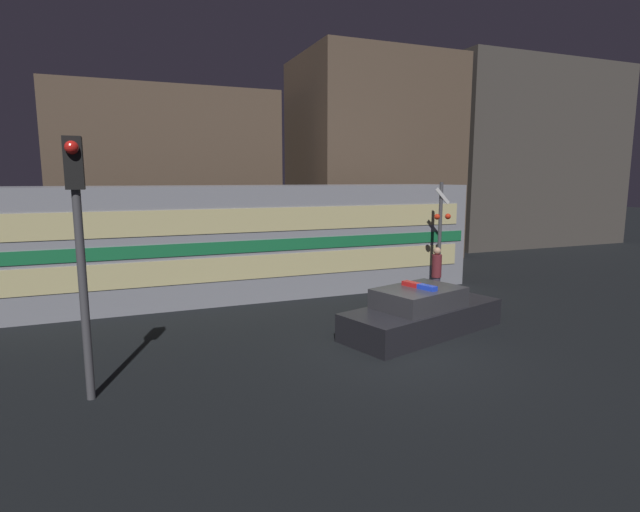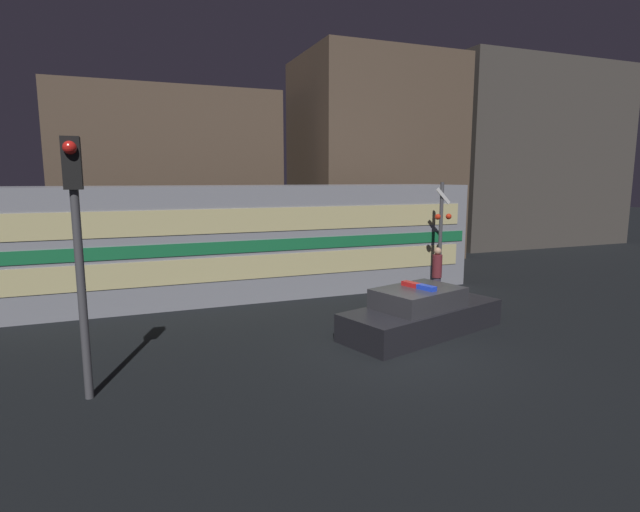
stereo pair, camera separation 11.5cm
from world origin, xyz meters
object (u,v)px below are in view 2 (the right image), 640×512
at_px(traffic_light_corner, 77,228).
at_px(pedestrian, 437,275).
at_px(crossing_signal_near, 441,233).
at_px(train, 242,241).
at_px(police_car, 421,314).

bearing_deg(traffic_light_corner, pedestrian, 19.67).
distance_m(pedestrian, crossing_signal_near, 1.91).
bearing_deg(crossing_signal_near, train, 158.74).
xyz_separation_m(train, traffic_light_corner, (-4.54, -7.24, 1.28)).
distance_m(police_car, traffic_light_corner, 8.40).
height_order(train, police_car, train).
xyz_separation_m(police_car, crossing_signal_near, (3.06, 3.62, 1.65)).
bearing_deg(train, traffic_light_corner, -122.05).
bearing_deg(crossing_signal_near, traffic_light_corner, -156.53).
distance_m(train, police_car, 7.10).
xyz_separation_m(train, crossing_signal_near, (6.41, -2.49, 0.26)).
distance_m(train, crossing_signal_near, 6.88).
xyz_separation_m(police_car, pedestrian, (2.14, 2.45, 0.45)).
bearing_deg(police_car, train, 101.97).
relative_size(pedestrian, crossing_signal_near, 0.47).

